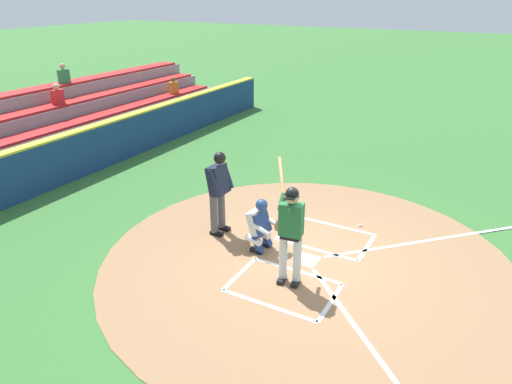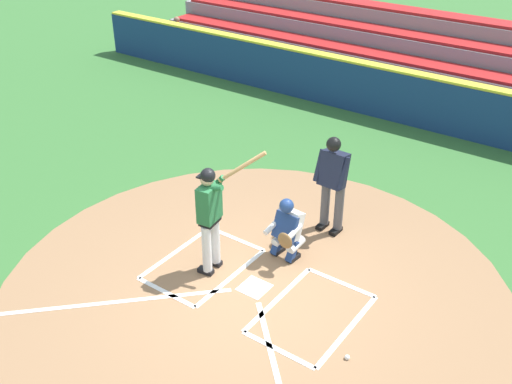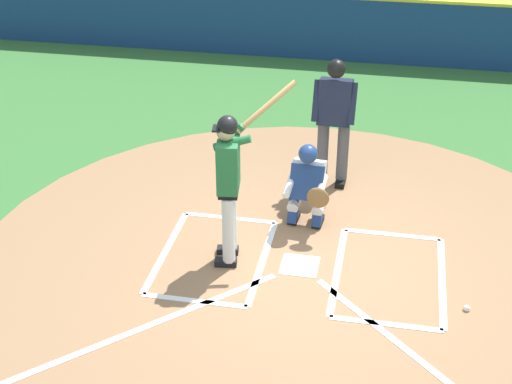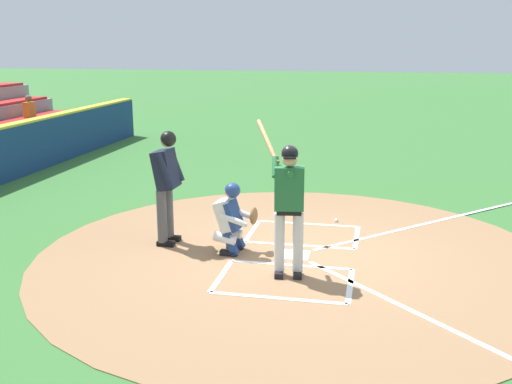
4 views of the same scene
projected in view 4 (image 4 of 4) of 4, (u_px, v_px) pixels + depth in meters
ground_plane at (295, 256)px, 9.25m from camera, size 120.00×120.00×0.00m
dirt_circle at (295, 255)px, 9.25m from camera, size 8.00×8.00×0.01m
home_plate_and_chalk at (352, 259)px, 9.07m from camera, size 7.93×4.91×0.01m
batter at (288, 201)px, 8.19m from camera, size 0.88×0.82×2.13m
catcher at (232, 216)px, 9.25m from camera, size 0.59×0.64×1.13m
plate_umpire at (166, 180)px, 9.53m from camera, size 0.59×0.42×1.86m
baseball at (336, 220)px, 10.95m from camera, size 0.07×0.07×0.07m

